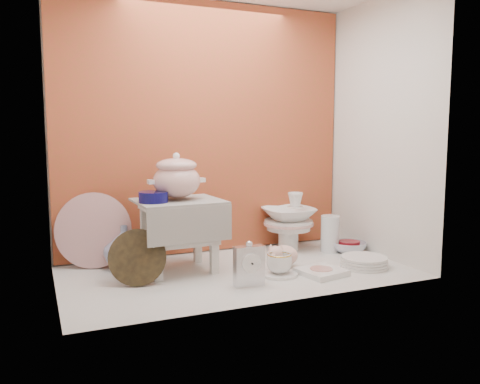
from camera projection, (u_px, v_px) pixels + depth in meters
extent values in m
plane|color=silver|center=(238.00, 272.00, 2.58)|extent=(1.80, 1.80, 0.00)
cube|color=#AD3E2B|center=(206.00, 129.00, 2.95)|extent=(1.80, 0.06, 1.50)
cube|color=silver|center=(48.00, 128.00, 2.14)|extent=(0.06, 1.00, 1.50)
cube|color=silver|center=(381.00, 129.00, 2.84)|extent=(0.06, 1.00, 1.50)
cylinder|color=#0B0947|center=(154.00, 197.00, 2.46)|extent=(0.20, 0.20, 0.05)
imported|color=silver|center=(124.00, 247.00, 2.65)|extent=(0.24, 0.24, 0.23)
cube|color=silver|center=(249.00, 264.00, 2.33)|extent=(0.15, 0.05, 0.21)
ellipsoid|color=beige|center=(283.00, 256.00, 2.65)|extent=(0.25, 0.20, 0.13)
cylinder|color=white|center=(279.00, 274.00, 2.51)|extent=(0.19, 0.19, 0.01)
imported|color=white|center=(279.00, 263.00, 2.51)|extent=(0.14, 0.14, 0.10)
cube|color=white|center=(321.00, 272.00, 2.53)|extent=(0.25, 0.25, 0.03)
cylinder|color=white|center=(364.00, 262.00, 2.67)|extent=(0.32, 0.32, 0.06)
imported|color=silver|center=(349.00, 247.00, 2.99)|extent=(0.25, 0.25, 0.07)
cylinder|color=silver|center=(330.00, 234.00, 3.00)|extent=(0.14, 0.14, 0.22)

